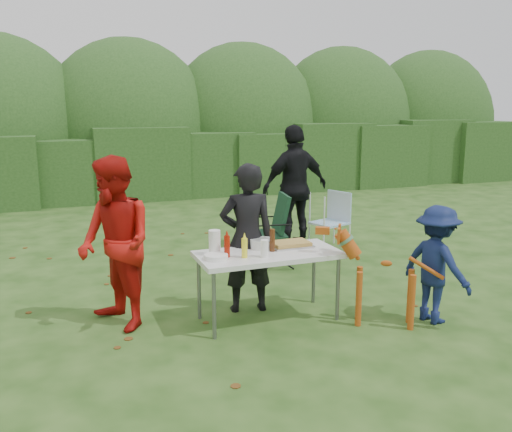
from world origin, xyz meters
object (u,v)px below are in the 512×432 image
object	(u,v)px
person_cook	(247,238)
child	(436,264)
person_red_jacket	(115,244)
paper_towel_roll	(215,243)
mustard_bottle	(245,248)
ketchup_bottle	(227,247)
dog	(386,278)
camping_chair	(265,230)
lawn_chair	(329,220)
beer_bottle	(272,240)
folding_table	(268,257)
person_black_puffy	(295,188)

from	to	relation	value
person_cook	child	size ratio (longest dim) A/B	1.33
person_red_jacket	paper_towel_roll	xyz separation A→B (m)	(0.96, -0.27, -0.01)
mustard_bottle	person_cook	bearing A→B (deg)	67.03
mustard_bottle	ketchup_bottle	bearing A→B (deg)	152.83
child	dog	bearing A→B (deg)	64.87
person_red_jacket	mustard_bottle	size ratio (longest dim) A/B	8.83
person_cook	camping_chair	xyz separation A→B (m)	(0.81, 1.51, -0.31)
person_cook	dog	size ratio (longest dim) A/B	1.56
person_cook	ketchup_bottle	size ratio (longest dim) A/B	7.49
person_red_jacket	child	size ratio (longest dim) A/B	1.42
lawn_chair	person_cook	bearing A→B (deg)	23.15
child	beer_bottle	world-z (taller)	child
mustard_bottle	paper_towel_roll	xyz separation A→B (m)	(-0.25, 0.20, 0.03)
folding_table	ketchup_bottle	xyz separation A→B (m)	(-0.46, -0.02, 0.16)
person_red_jacket	beer_bottle	distance (m)	1.60
lawn_chair	child	bearing A→B (deg)	62.22
dog	beer_bottle	world-z (taller)	dog
person_black_puffy	camping_chair	distance (m)	1.18
lawn_chair	beer_bottle	xyz separation A→B (m)	(-1.96, -2.33, 0.41)
beer_bottle	child	bearing A→B (deg)	-23.81
person_black_puffy	child	world-z (taller)	person_black_puffy
person_red_jacket	beer_bottle	size ratio (longest dim) A/B	7.36
folding_table	dog	distance (m)	1.23
dog	lawn_chair	xyz separation A→B (m)	(0.93, 2.92, -0.05)
child	paper_towel_roll	distance (m)	2.32
folding_table	mustard_bottle	xyz separation A→B (m)	(-0.30, -0.10, 0.15)
person_black_puffy	mustard_bottle	bearing A→B (deg)	47.81
camping_chair	beer_bottle	size ratio (longest dim) A/B	4.32
person_red_jacket	ketchup_bottle	bearing A→B (deg)	48.86
person_cook	beer_bottle	distance (m)	0.36
folding_table	camping_chair	xyz separation A→B (m)	(0.70, 1.85, -0.17)
paper_towel_roll	person_cook	bearing A→B (deg)	28.03
folding_table	person_black_puffy	distance (m)	3.00
ketchup_bottle	beer_bottle	size ratio (longest dim) A/B	0.92
person_black_puffy	person_red_jacket	bearing A→B (deg)	27.99
person_red_jacket	beer_bottle	bearing A→B (deg)	56.65
mustard_bottle	folding_table	bearing A→B (deg)	18.31
dog	mustard_bottle	distance (m)	1.49
folding_table	mustard_bottle	bearing A→B (deg)	-161.69
person_black_puffy	camping_chair	xyz separation A→B (m)	(-0.81, -0.73, -0.46)
person_cook	dog	distance (m)	1.53
person_black_puffy	paper_towel_roll	xyz separation A→B (m)	(-2.06, -2.48, -0.11)
beer_bottle	person_red_jacket	bearing A→B (deg)	167.52
person_black_puffy	paper_towel_roll	bearing A→B (deg)	42.07
dog	ketchup_bottle	size ratio (longest dim) A/B	4.79
camping_chair	mustard_bottle	world-z (taller)	camping_chair
dog	lawn_chair	distance (m)	3.06
dog	folding_table	bearing A→B (deg)	4.55
ketchup_bottle	mustard_bottle	bearing A→B (deg)	-27.17
camping_chair	person_cook	bearing A→B (deg)	71.87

